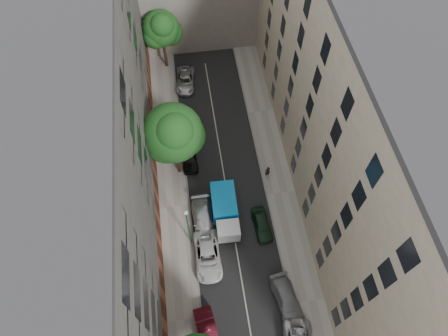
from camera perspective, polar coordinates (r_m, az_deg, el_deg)
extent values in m
plane|color=#4C4C49|center=(40.98, 0.60, -4.61)|extent=(120.00, 120.00, 0.00)
cube|color=black|center=(40.97, 0.60, -4.60)|extent=(8.00, 44.00, 0.02)
cube|color=gray|center=(40.87, -7.08, -5.51)|extent=(3.00, 44.00, 0.15)
cube|color=gray|center=(41.69, 8.11, -3.55)|extent=(3.00, 44.00, 0.15)
cube|color=#4B4946|center=(33.19, -18.37, 1.02)|extent=(8.00, 44.00, 20.00)
cube|color=#BFAE94|center=(35.18, 18.84, 5.36)|extent=(8.00, 44.00, 20.00)
cube|color=black|center=(39.57, 0.17, -6.86)|extent=(2.39, 5.76, 0.32)
cube|color=#B6B8BB|center=(37.90, 0.62, -8.99)|extent=(2.16, 1.75, 1.79)
cube|color=#0C92EC|center=(38.97, -0.03, -4.93)|extent=(2.44, 3.87, 1.90)
cylinder|color=black|center=(38.86, -0.88, -9.80)|extent=(0.30, 0.89, 0.89)
cylinder|color=black|center=(38.99, 2.08, -9.40)|extent=(0.30, 0.89, 0.89)
cylinder|color=black|center=(40.36, -1.59, -4.97)|extent=(0.30, 0.89, 0.89)
cylinder|color=black|center=(40.49, 1.23, -4.61)|extent=(0.30, 0.89, 0.89)
imported|color=#4F0F1A|center=(36.25, -2.27, -22.66)|extent=(2.18, 4.69, 1.49)
imported|color=silver|center=(37.93, -2.34, -12.40)|extent=(2.48, 5.24, 1.45)
imported|color=silver|center=(39.26, -2.99, -7.48)|extent=(2.12, 5.07, 1.46)
imported|color=black|center=(42.96, -5.00, 1.62)|extent=(1.74, 4.17, 1.41)
imported|color=black|center=(45.16, -4.66, 5.58)|extent=(1.53, 3.98, 1.29)
imported|color=#B3B3B8|center=(50.06, -5.55, 12.35)|extent=(2.71, 4.87, 1.29)
imported|color=gray|center=(37.24, 9.01, -18.16)|extent=(2.62, 4.93, 1.36)
imported|color=black|center=(39.31, 5.44, -8.02)|extent=(1.73, 3.84, 1.28)
cylinder|color=#382619|center=(41.37, -6.55, 0.76)|extent=(0.36, 0.36, 3.29)
cylinder|color=#382619|center=(39.03, -6.95, 2.98)|extent=(0.24, 0.24, 2.35)
sphere|color=#184818|center=(37.17, -7.32, 4.99)|extent=(5.69, 5.69, 5.69)
sphere|color=#184818|center=(38.29, -5.84, 4.63)|extent=(4.27, 4.27, 4.27)
sphere|color=#184818|center=(37.43, -8.21, 3.65)|extent=(3.98, 3.98, 3.98)
sphere|color=#184818|center=(35.70, -7.11, 5.18)|extent=(3.70, 3.70, 3.70)
cylinder|color=#382619|center=(51.91, -8.34, 15.40)|extent=(0.36, 0.36, 2.78)
cylinder|color=#382619|center=(50.34, -8.69, 17.38)|extent=(0.24, 0.24, 1.98)
sphere|color=#184818|center=(49.10, -9.00, 19.08)|extent=(4.26, 4.26, 4.26)
sphere|color=#184818|center=(49.99, -7.80, 18.67)|extent=(3.19, 3.19, 3.19)
sphere|color=#184818|center=(49.09, -9.72, 18.10)|extent=(2.98, 2.98, 2.98)
sphere|color=#184818|center=(47.83, -8.86, 19.47)|extent=(2.77, 2.77, 2.77)
cylinder|color=#17532C|center=(36.17, -5.07, -8.62)|extent=(0.14, 0.14, 6.38)
sphere|color=silver|center=(33.17, -5.50, -6.39)|extent=(0.36, 0.36, 0.36)
imported|color=black|center=(41.83, 6.25, -0.45)|extent=(0.62, 0.47, 1.54)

